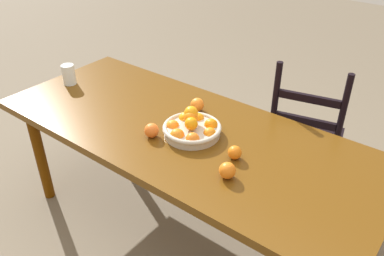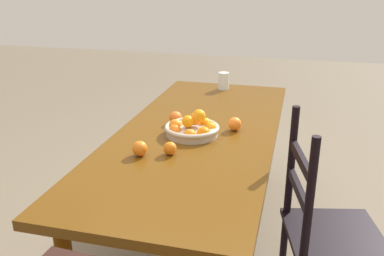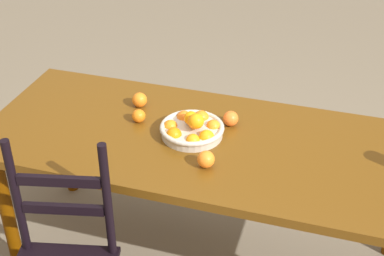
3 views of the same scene
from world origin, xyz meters
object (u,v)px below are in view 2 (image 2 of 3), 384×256
Objects in this scene: orange_loose_3 at (235,124)px; chair_near_window at (325,233)px; orange_loose_0 at (170,148)px; orange_loose_1 at (140,149)px; dining_table at (198,143)px; orange_loose_2 at (176,118)px; drinking_glass at (224,81)px; fruit_bowl at (192,128)px.

chair_near_window is at bearing 47.44° from orange_loose_3.
chair_near_window is 15.49× the size of orange_loose_0.
dining_table is at bearing 154.74° from orange_loose_1.
orange_loose_1 is (-0.01, -0.89, 0.32)m from chair_near_window.
orange_loose_2 is at bearing -93.58° from orange_loose_3.
dining_table is 0.37m from orange_loose_0.
orange_loose_1 is (0.05, -0.14, 0.00)m from orange_loose_0.
orange_loose_1 is 1.31m from drinking_glass.
drinking_glass reaches higher than orange_loose_0.
orange_loose_3 is (-0.05, 0.20, 0.11)m from dining_table.
fruit_bowl is 0.25m from orange_loose_3.
orange_loose_1 reaches higher than dining_table.
orange_loose_3 is 0.87m from drinking_glass.
fruit_bowl is 2.36× the size of drinking_glass.
orange_loose_3 is at bearing 148.28° from orange_loose_0.
chair_near_window reaches higher than fruit_bowl.
dining_table is 2.07× the size of chair_near_window.
fruit_bowl is at bearing 151.90° from orange_loose_1.
orange_loose_1 is at bearing -25.26° from dining_table.
fruit_bowl is at bearing -59.29° from orange_loose_3.
orange_loose_0 is (-0.06, -0.76, 0.32)m from chair_near_window.
chair_near_window is at bearing 85.80° from orange_loose_0.
dining_table is at bearing 1.31° from drinking_glass.
drinking_glass is at bearing -178.69° from dining_table.
chair_near_window is 0.76m from orange_loose_3.
drinking_glass reaches higher than orange_loose_2.
orange_loose_2 is at bearing -166.92° from orange_loose_0.
drinking_glass is at bearing 178.55° from orange_loose_0.
orange_loose_0 is 0.88× the size of orange_loose_1.
dining_table is 0.20m from orange_loose_2.
dining_table is 0.23m from orange_loose_3.
orange_loose_2 is at bearing -116.87° from dining_table.
fruit_bowl is (-0.34, -0.72, 0.32)m from chair_near_window.
fruit_bowl is 4.01× the size of orange_loose_1.
chair_near_window is 8.00× the size of drinking_glass.
chair_near_window is (0.41, 0.70, -0.21)m from dining_table.
orange_loose_1 is at bearing -28.10° from fruit_bowl.
fruit_bowl reaches higher than orange_loose_3.
chair_near_window is at bearing 64.86° from fruit_bowl.
drinking_glass reaches higher than dining_table.
orange_loose_1 and orange_loose_2 have the same top height.
dining_table is 0.13m from fruit_bowl.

